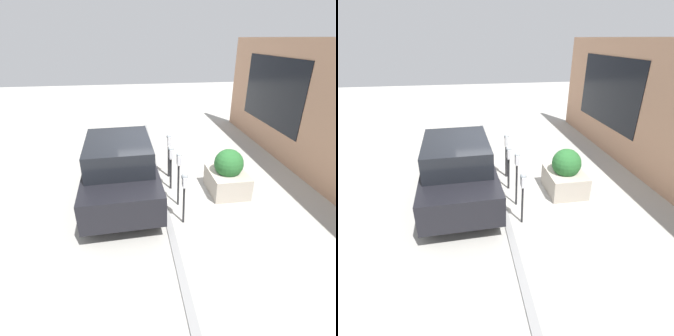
# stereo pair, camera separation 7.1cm
# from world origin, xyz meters

# --- Properties ---
(ground_plane) EXTENTS (40.00, 40.00, 0.00)m
(ground_plane) POSITION_xyz_m (0.00, 0.00, 0.00)
(ground_plane) COLOR #ADAAA3
(curb_strip) EXTENTS (13.50, 0.16, 0.04)m
(curb_strip) POSITION_xyz_m (0.00, 0.08, 0.02)
(curb_strip) COLOR gray
(curb_strip) RESTS_ON ground_plane
(building_facade) EXTENTS (13.50, 0.17, 4.02)m
(building_facade) POSITION_xyz_m (0.00, -4.47, 2.02)
(building_facade) COLOR tan
(building_facade) RESTS_ON ground_plane
(parking_meter_nearest) EXTENTS (0.18, 0.16, 1.33)m
(parking_meter_nearest) POSITION_xyz_m (-1.21, -0.27, 1.02)
(parking_meter_nearest) COLOR #232326
(parking_meter_nearest) RESTS_ON ground_plane
(parking_meter_second) EXTENTS (0.15, 0.13, 1.50)m
(parking_meter_second) POSITION_xyz_m (-0.45, -0.28, 1.07)
(parking_meter_second) COLOR #232326
(parking_meter_second) RESTS_ON ground_plane
(parking_meter_middle) EXTENTS (0.19, 0.16, 1.33)m
(parking_meter_middle) POSITION_xyz_m (0.40, -0.22, 0.97)
(parking_meter_middle) COLOR #232326
(parking_meter_middle) RESTS_ON ground_plane
(parking_meter_fourth) EXTENTS (0.17, 0.15, 1.42)m
(parking_meter_fourth) POSITION_xyz_m (1.16, -0.28, 0.93)
(parking_meter_fourth) COLOR #232326
(parking_meter_fourth) RESTS_ON ground_plane
(planter_box) EXTENTS (1.24, 1.01, 1.29)m
(planter_box) POSITION_xyz_m (0.01, -1.78, 0.55)
(planter_box) COLOR #B2A899
(planter_box) RESTS_ON ground_plane
(parked_car_front) EXTENTS (4.11, 1.97, 1.71)m
(parked_car_front) POSITION_xyz_m (0.20, 1.18, 0.88)
(parked_car_front) COLOR black
(parked_car_front) RESTS_ON ground_plane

